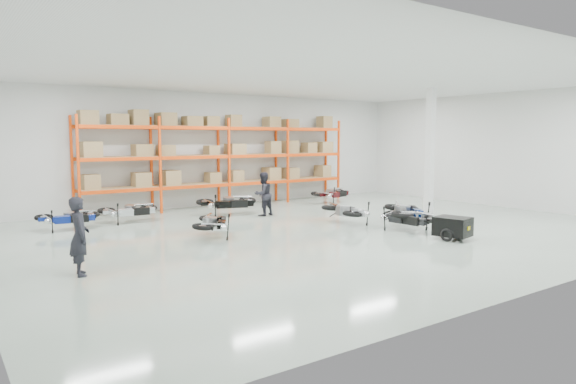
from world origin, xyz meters
TOP-DOWN VIEW (x-y plane):
  - room at (0.00, 0.00)m, footprint 18.00×18.00m
  - pallet_rack at (-0.00, 6.45)m, footprint 11.28×0.98m
  - structural_column at (5.20, 0.50)m, footprint 0.25×0.25m
  - moto_blue_centre at (2.28, -1.08)m, footprint 1.99×2.14m
  - moto_silver_left at (1.14, 0.36)m, footprint 1.22×1.88m
  - moto_black_far_left at (-3.31, 0.84)m, footprint 1.56×1.80m
  - moto_touring_right at (1.77, -1.58)m, footprint 0.91×1.70m
  - trailer at (1.77, -3.17)m, footprint 0.87×1.51m
  - moto_back_a at (-6.33, 4.33)m, footprint 1.66×1.02m
  - moto_back_b at (-4.40, 4.64)m, footprint 1.69×0.95m
  - moto_back_c at (-1.03, 4.26)m, footprint 2.04×1.44m
  - moto_back_d at (4.22, 4.77)m, footprint 1.81×1.14m
  - person_left at (-7.26, -1.21)m, footprint 0.43×0.61m
  - person_back at (-0.07, 3.40)m, footprint 0.84×0.71m

SIDE VIEW (x-z plane):
  - trailer at x=1.77m, z-range 0.05..0.67m
  - moto_back_a at x=-6.33m, z-range -0.03..0.98m
  - moto_back_b at x=-4.40m, z-range -0.03..1.02m
  - moto_black_far_left at x=-3.31m, z-range -0.03..1.02m
  - moto_touring_right at x=1.77m, z-range -0.03..1.05m
  - moto_back_d at x=4.22m, z-range -0.03..1.05m
  - moto_silver_left at x=1.14m, z-range -0.03..1.09m
  - moto_back_c at x=-1.03m, z-range -0.03..1.16m
  - moto_blue_centre at x=2.28m, z-range -0.04..1.23m
  - person_back at x=-0.07m, z-range 0.00..1.53m
  - person_left at x=-7.26m, z-range 0.00..1.58m
  - room at x=0.00m, z-range -6.75..11.25m
  - structural_column at x=5.20m, z-range 0.00..4.50m
  - pallet_rack at x=0.00m, z-range 0.45..4.07m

